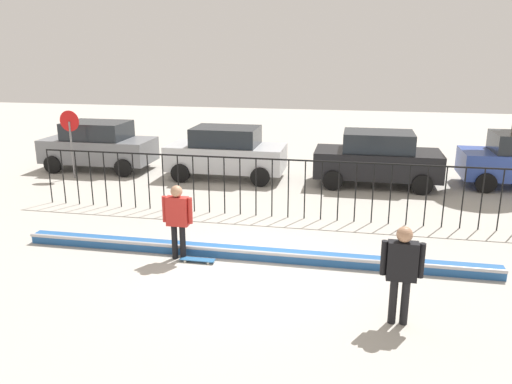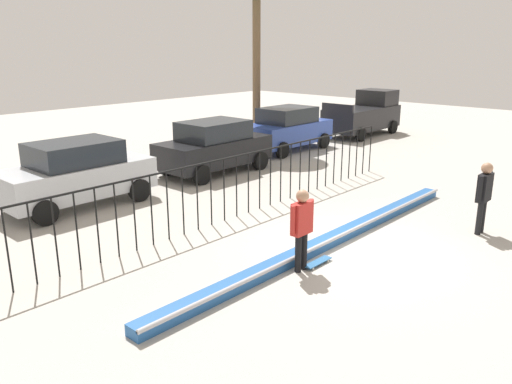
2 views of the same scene
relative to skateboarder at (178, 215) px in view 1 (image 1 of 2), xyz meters
The scene contains 10 objects.
ground_plane 1.91m from the skateboarder, ahead, with size 60.00×60.00×0.00m, color #ADA89E.
bowl_coping_ledge 1.87m from the skateboarder, 12.64° to the left, with size 11.00×0.40×0.27m.
perimeter_fence 3.78m from the skateboarder, 65.19° to the left, with size 14.04×0.04×1.70m.
skateboarder is the anchor object (origin of this frame).
skateboard 1.10m from the skateboarder, 12.06° to the right, with size 0.80×0.20×0.07m.
camera_operator 5.13m from the skateboarder, 22.39° to the right, with size 0.73×0.27×1.81m.
parked_car_gray 9.98m from the skateboarder, 127.79° to the left, with size 4.30×2.12×1.90m.
parked_car_silver 7.59m from the skateboarder, 96.24° to the left, with size 4.30×2.12×1.90m.
parked_car_black 8.86m from the skateboarder, 58.61° to the left, with size 4.30×2.12×1.90m.
stop_sign 9.12m from the skateboarder, 134.78° to the left, with size 0.76×0.07×2.50m.
Camera 1 is at (2.27, -10.13, 4.69)m, focal length 35.64 mm.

